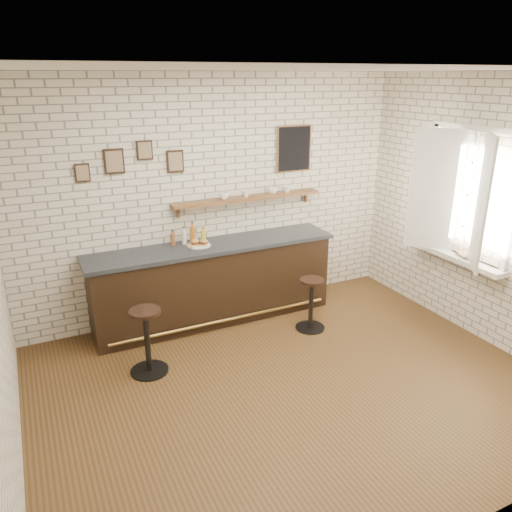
# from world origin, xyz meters

# --- Properties ---
(ground) EXTENTS (5.00, 5.00, 0.00)m
(ground) POSITION_xyz_m (0.00, 0.00, 0.00)
(ground) COLOR brown
(ground) RESTS_ON ground
(bar_counter) EXTENTS (3.10, 0.65, 1.01)m
(bar_counter) POSITION_xyz_m (-0.17, 1.70, 0.51)
(bar_counter) COLOR black
(bar_counter) RESTS_ON ground
(sandwich_plate) EXTENTS (0.28, 0.28, 0.01)m
(sandwich_plate) POSITION_xyz_m (-0.34, 1.72, 1.02)
(sandwich_plate) COLOR white
(sandwich_plate) RESTS_ON bar_counter
(ciabatta_sandwich) EXTENTS (0.23, 0.16, 0.07)m
(ciabatta_sandwich) POSITION_xyz_m (-0.33, 1.72, 1.06)
(ciabatta_sandwich) COLOR tan
(ciabatta_sandwich) RESTS_ON sandwich_plate
(potato_chips) EXTENTS (0.25, 0.19, 0.00)m
(potato_chips) POSITION_xyz_m (-0.35, 1.72, 1.02)
(potato_chips) COLOR gold
(potato_chips) RESTS_ON sandwich_plate
(bitters_bottle_brown) EXTENTS (0.06, 0.06, 0.19)m
(bitters_bottle_brown) POSITION_xyz_m (-0.62, 1.86, 1.09)
(bitters_bottle_brown) COLOR brown
(bitters_bottle_brown) RESTS_ON bar_counter
(bitters_bottle_white) EXTENTS (0.06, 0.06, 0.22)m
(bitters_bottle_white) POSITION_xyz_m (-0.48, 1.86, 1.10)
(bitters_bottle_white) COLOR silver
(bitters_bottle_white) RESTS_ON bar_counter
(bitters_bottle_amber) EXTENTS (0.06, 0.06, 0.27)m
(bitters_bottle_amber) POSITION_xyz_m (-0.37, 1.86, 1.12)
(bitters_bottle_amber) COLOR #AA5F1B
(bitters_bottle_amber) RESTS_ON bar_counter
(condiment_bottle_yellow) EXTENTS (0.06, 0.06, 0.18)m
(condiment_bottle_yellow) POSITION_xyz_m (-0.23, 1.86, 1.09)
(condiment_bottle_yellow) COLOR gold
(condiment_bottle_yellow) RESTS_ON bar_counter
(bar_stool_left) EXTENTS (0.40, 0.40, 0.72)m
(bar_stool_left) POSITION_xyz_m (-1.24, 0.86, 0.39)
(bar_stool_left) COLOR black
(bar_stool_left) RESTS_ON ground
(bar_stool_right) EXTENTS (0.36, 0.36, 0.65)m
(bar_stool_right) POSITION_xyz_m (0.80, 0.95, 0.35)
(bar_stool_right) COLOR black
(bar_stool_right) RESTS_ON ground
(wall_shelf) EXTENTS (2.00, 0.18, 0.18)m
(wall_shelf) POSITION_xyz_m (0.40, 1.90, 1.48)
(wall_shelf) COLOR brown
(wall_shelf) RESTS_ON ground
(shelf_cup_a) EXTENTS (0.12, 0.12, 0.09)m
(shelf_cup_a) POSITION_xyz_m (0.07, 1.90, 1.54)
(shelf_cup_a) COLOR white
(shelf_cup_a) RESTS_ON wall_shelf
(shelf_cup_b) EXTENTS (0.13, 0.13, 0.09)m
(shelf_cup_b) POSITION_xyz_m (0.37, 1.90, 1.54)
(shelf_cup_b) COLOR white
(shelf_cup_b) RESTS_ON wall_shelf
(shelf_cup_c) EXTENTS (0.13, 0.13, 0.09)m
(shelf_cup_c) POSITION_xyz_m (0.75, 1.90, 1.55)
(shelf_cup_c) COLOR white
(shelf_cup_c) RESTS_ON wall_shelf
(shelf_cup_d) EXTENTS (0.13, 0.13, 0.09)m
(shelf_cup_d) POSITION_xyz_m (0.96, 1.90, 1.55)
(shelf_cup_d) COLOR white
(shelf_cup_d) RESTS_ON wall_shelf
(back_wall_decor) EXTENTS (2.96, 0.02, 0.56)m
(back_wall_decor) POSITION_xyz_m (0.23, 1.98, 2.05)
(back_wall_decor) COLOR black
(back_wall_decor) RESTS_ON ground
(window_sill) EXTENTS (0.20, 1.35, 0.06)m
(window_sill) POSITION_xyz_m (2.40, 0.30, 0.90)
(window_sill) COLOR white
(window_sill) RESTS_ON ground
(casement_window) EXTENTS (0.40, 1.30, 1.56)m
(casement_window) POSITION_xyz_m (2.36, 0.30, 1.65)
(casement_window) COLOR white
(casement_window) RESTS_ON ground
(book_lower) EXTENTS (0.17, 0.22, 0.02)m
(book_lower) POSITION_xyz_m (2.38, 0.19, 0.94)
(book_lower) COLOR tan
(book_lower) RESTS_ON window_sill
(book_upper) EXTENTS (0.24, 0.27, 0.02)m
(book_upper) POSITION_xyz_m (2.38, 0.23, 0.96)
(book_upper) COLOR tan
(book_upper) RESTS_ON book_lower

